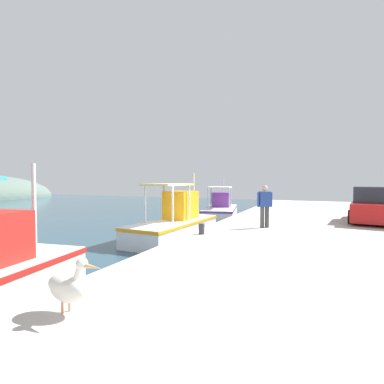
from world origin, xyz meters
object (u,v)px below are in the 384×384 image
fishing_boat_third (221,209)px  parked_car (374,206)px  fishing_boat_second (175,224)px  pelican (68,285)px  fisherman_standing (265,204)px  mooring_bollard_second (202,229)px

fishing_boat_third → parked_car: bearing=-118.8°
fishing_boat_third → parked_car: size_ratio=1.32×
fishing_boat_second → pelican: size_ratio=5.80×
fishing_boat_second → fishing_boat_third: 8.27m
pelican → parked_car: parked_car is taller
fishing_boat_second → fishing_boat_third: (8.25, 0.52, -0.11)m
fishing_boat_second → parked_car: size_ratio=1.29×
fishing_boat_second → fisherman_standing: 4.14m
fishing_boat_second → mooring_bollard_second: size_ratio=14.85×
pelican → parked_car: (12.24, -5.41, 0.32)m
fisherman_standing → parked_car: size_ratio=0.39×
parked_car → mooring_bollard_second: 8.38m
fisherman_standing → mooring_bollard_second: size_ratio=4.44×
mooring_bollard_second → fishing_boat_second: bearing=42.9°
fishing_boat_second → mooring_bollard_second: 3.35m
fisherman_standing → mooring_bollard_second: 2.97m
fishing_boat_second → parked_car: (3.45, -8.20, 0.82)m
fishing_boat_second → parked_car: fishing_boat_second is taller
pelican → fisherman_standing: size_ratio=0.58×
fisherman_standing → fishing_boat_third: bearing=28.4°
pelican → fisherman_standing: 8.74m
fishing_boat_second → mooring_bollard_second: fishing_boat_second is taller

